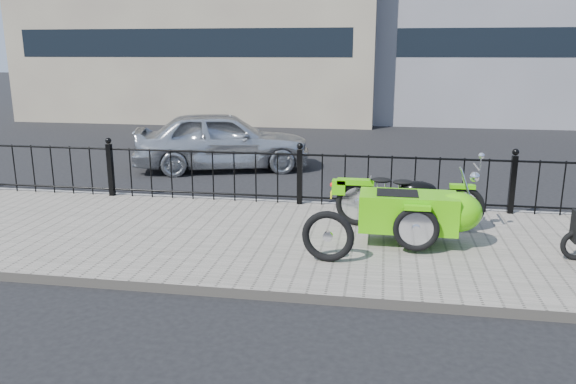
# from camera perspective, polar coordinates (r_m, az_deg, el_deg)

# --- Properties ---
(ground) EXTENTS (120.00, 120.00, 0.00)m
(ground) POSITION_cam_1_polar(r_m,az_deg,el_deg) (8.61, -0.10, -4.22)
(ground) COLOR black
(ground) RESTS_ON ground
(sidewalk) EXTENTS (30.00, 3.80, 0.12)m
(sidewalk) POSITION_cam_1_polar(r_m,az_deg,el_deg) (8.13, -0.70, -4.91)
(sidewalk) COLOR slate
(sidewalk) RESTS_ON ground
(curb) EXTENTS (30.00, 0.10, 0.12)m
(curb) POSITION_cam_1_polar(r_m,az_deg,el_deg) (9.96, 1.30, -1.32)
(curb) COLOR gray
(curb) RESTS_ON ground
(iron_fence) EXTENTS (14.11, 0.11, 1.08)m
(iron_fence) POSITION_cam_1_polar(r_m,az_deg,el_deg) (9.69, 1.20, 1.47)
(iron_fence) COLOR black
(iron_fence) RESTS_ON sidewalk
(motorcycle_sidecar) EXTENTS (2.28, 1.48, 0.98)m
(motorcycle_sidecar) POSITION_cam_1_polar(r_m,az_deg,el_deg) (7.95, 13.30, -1.69)
(motorcycle_sidecar) COLOR black
(motorcycle_sidecar) RESTS_ON sidewalk
(spare_tire) EXTENTS (0.67, 0.14, 0.67)m
(spare_tire) POSITION_cam_1_polar(r_m,az_deg,el_deg) (7.07, 4.07, -4.52)
(spare_tire) COLOR black
(spare_tire) RESTS_ON sidewalk
(sedan_car) EXTENTS (4.35, 2.75, 1.38)m
(sedan_car) POSITION_cam_1_polar(r_m,az_deg,el_deg) (13.23, -6.66, 5.25)
(sedan_car) COLOR #B8BCC0
(sedan_car) RESTS_ON ground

